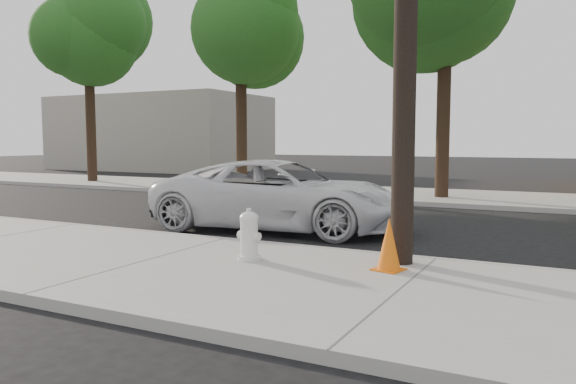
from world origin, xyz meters
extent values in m
plane|color=black|center=(0.00, 0.00, 0.00)|extent=(120.00, 120.00, 0.00)
cube|color=gray|center=(0.00, -4.30, 0.07)|extent=(90.00, 4.40, 0.15)
cube|color=gray|center=(0.00, 8.50, 0.07)|extent=(90.00, 5.00, 0.15)
cube|color=#9E9B93|center=(0.00, -2.10, 0.07)|extent=(90.00, 0.12, 0.16)
cube|color=gray|center=(-20.00, 20.00, 2.50)|extent=(14.00, 8.00, 5.00)
cylinder|color=black|center=(-14.00, 8.00, 2.40)|extent=(0.44, 0.44, 4.50)
sphere|color=#154C16|center=(-14.00, 8.00, 6.15)|extent=(4.50, 4.50, 4.50)
sphere|color=#154C16|center=(-13.40, 7.55, 7.35)|extent=(3.60, 3.60, 3.60)
cylinder|color=black|center=(-6.00, 8.20, 2.28)|extent=(0.44, 0.44, 4.25)
sphere|color=#154C16|center=(-6.00, 8.20, 5.80)|extent=(4.20, 4.20, 4.20)
sphere|color=#154C16|center=(-5.44, 7.78, 6.92)|extent=(3.36, 3.36, 3.36)
cylinder|color=black|center=(2.00, 7.80, 2.53)|extent=(0.44, 0.44, 4.75)
sphere|color=#154C16|center=(2.00, 7.80, 6.50)|extent=(4.80, 4.80, 4.80)
imported|color=silver|center=(0.03, 0.11, 0.79)|extent=(5.92, 3.21, 1.58)
cylinder|color=silver|center=(1.41, -3.54, 0.18)|extent=(0.37, 0.37, 0.07)
cylinder|color=silver|center=(1.41, -3.54, 0.46)|extent=(0.27, 0.27, 0.63)
ellipsoid|color=silver|center=(1.41, -3.54, 0.80)|extent=(0.30, 0.30, 0.21)
cylinder|color=silver|center=(1.41, -3.54, 0.53)|extent=(0.40, 0.16, 0.13)
cylinder|color=silver|center=(1.41, -3.54, 0.53)|extent=(0.18, 0.22, 0.16)
cube|color=orange|center=(3.57, -3.26, 0.16)|extent=(0.48, 0.48, 0.02)
cone|color=orange|center=(3.57, -3.26, 0.53)|extent=(0.42, 0.42, 0.77)
camera|label=1|loc=(5.89, -10.96, 2.01)|focal=35.00mm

